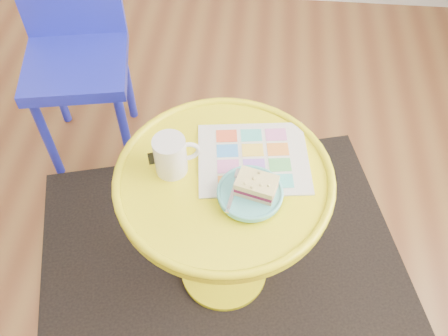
# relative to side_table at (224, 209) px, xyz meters

# --- Properties ---
(rug) EXTENTS (1.54, 1.40, 0.01)m
(rug) POSITION_rel_side_table_xyz_m (0.00, 0.00, -0.41)
(rug) COLOR black
(rug) RESTS_ON ground
(side_table) EXTENTS (0.60, 0.60, 0.57)m
(side_table) POSITION_rel_side_table_xyz_m (0.00, 0.00, 0.00)
(side_table) COLOR yellow
(side_table) RESTS_ON ground
(chair) EXTENTS (0.44, 0.44, 0.85)m
(chair) POSITION_rel_side_table_xyz_m (-0.61, 0.63, 0.08)
(chair) COLOR #1C22B9
(chair) RESTS_ON ground
(newspaper) EXTENTS (0.34, 0.30, 0.01)m
(newspaper) POSITION_rel_side_table_xyz_m (0.08, 0.07, 0.16)
(newspaper) COLOR silver
(newspaper) RESTS_ON side_table
(mug) EXTENTS (0.12, 0.09, 0.12)m
(mug) POSITION_rel_side_table_xyz_m (-0.14, 0.02, 0.22)
(mug) COLOR white
(mug) RESTS_ON side_table
(plate) EXTENTS (0.17, 0.17, 0.02)m
(plate) POSITION_rel_side_table_xyz_m (0.07, -0.06, 0.18)
(plate) COLOR #58BBBA
(plate) RESTS_ON newspaper
(cake_slice) EXTENTS (0.12, 0.09, 0.05)m
(cake_slice) POSITION_rel_side_table_xyz_m (0.09, -0.05, 0.21)
(cake_slice) COLOR #D3BC8C
(cake_slice) RESTS_ON plate
(fork) EXTENTS (0.04, 0.14, 0.00)m
(fork) POSITION_rel_side_table_xyz_m (0.03, -0.05, 0.19)
(fork) COLOR silver
(fork) RESTS_ON plate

